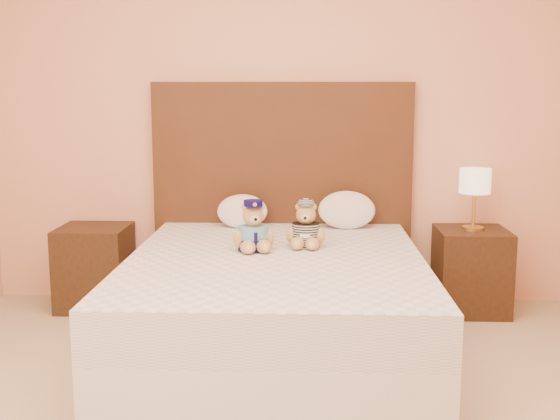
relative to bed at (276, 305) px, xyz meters
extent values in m
cube|color=#EDA881|center=(0.00, 1.05, 1.07)|extent=(4.00, 0.04, 2.70)
cube|color=white|center=(0.00, 0.00, -0.13)|extent=(1.60, 2.00, 0.30)
cube|color=white|center=(0.00, 0.00, 0.15)|extent=(1.60, 2.00, 0.25)
cube|color=#452914|center=(0.00, 1.01, 0.47)|extent=(1.75, 0.08, 1.50)
cube|color=#392312|center=(-1.25, 0.80, 0.00)|extent=(0.45, 0.45, 0.55)
cube|color=#392312|center=(1.25, 0.80, 0.00)|extent=(0.45, 0.45, 0.55)
cylinder|color=gold|center=(1.25, 0.80, 0.28)|extent=(0.14, 0.14, 0.02)
cylinder|color=gold|center=(1.25, 0.80, 0.41)|extent=(0.02, 0.02, 0.26)
cylinder|color=#F5E5C0|center=(1.25, 0.80, 0.59)|extent=(0.20, 0.20, 0.16)
ellipsoid|color=white|center=(-0.26, 0.83, 0.39)|extent=(0.33, 0.22, 0.23)
ellipsoid|color=white|center=(0.43, 0.83, 0.41)|extent=(0.37, 0.24, 0.26)
camera|label=1|loc=(0.17, -3.72, 1.16)|focal=45.00mm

